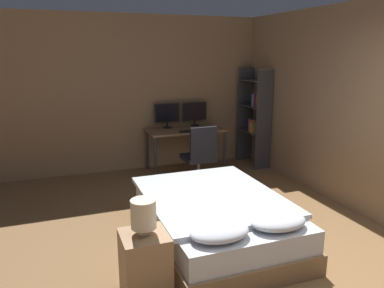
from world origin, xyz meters
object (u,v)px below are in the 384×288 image
at_px(monitor_left, 167,114).
at_px(keyboard, 190,131).
at_px(monitor_right, 195,112).
at_px(computer_mouse, 205,129).
at_px(desk, 186,134).
at_px(bed, 215,219).
at_px(bedside_lamp, 143,214).
at_px(nightstand, 145,265).
at_px(office_chair, 200,160).
at_px(bookshelf, 256,114).

xyz_separation_m(monitor_left, keyboard, (0.26, -0.47, -0.24)).
height_order(monitor_right, computer_mouse, monitor_right).
relative_size(desk, keyboard, 3.59).
bearing_deg(bed, monitor_right, 73.51).
xyz_separation_m(bed, computer_mouse, (0.85, 2.36, 0.51)).
relative_size(bedside_lamp, monitor_left, 0.68).
xyz_separation_m(nightstand, monitor_right, (1.80, 3.50, 0.71)).
distance_m(bedside_lamp, keyboard, 3.39).
xyz_separation_m(desk, office_chair, (-0.03, -0.75, -0.28)).
xyz_separation_m(keyboard, computer_mouse, (0.28, 0.00, 0.01)).
relative_size(desk, bookshelf, 0.77).
height_order(monitor_right, keyboard, monitor_right).
distance_m(desk, monitor_right, 0.49).
relative_size(bed, desk, 1.51).
distance_m(bed, nightstand, 1.17).
bearing_deg(office_chair, monitor_right, 73.62).
bearing_deg(bedside_lamp, computer_mouse, 59.10).
distance_m(bed, monitor_right, 3.04).
distance_m(monitor_right, bookshelf, 1.12).
xyz_separation_m(monitor_left, bookshelf, (1.57, -0.41, -0.03)).
xyz_separation_m(nightstand, office_chair, (1.51, 2.51, 0.09)).
bearing_deg(bedside_lamp, office_chair, 59.07).
height_order(bed, keyboard, keyboard).
bearing_deg(nightstand, bedside_lamp, -90.00).
bearing_deg(monitor_left, office_chair, -76.39).
xyz_separation_m(computer_mouse, office_chair, (-0.31, -0.51, -0.39)).
relative_size(desk, computer_mouse, 19.49).
bearing_deg(monitor_right, keyboard, -119.26).
bearing_deg(nightstand, desk, 64.84).
xyz_separation_m(desk, monitor_left, (-0.26, 0.24, 0.34)).
bearing_deg(nightstand, keyboard, 63.16).
bearing_deg(keyboard, computer_mouse, 0.00).
distance_m(bed, desk, 2.69).
height_order(desk, monitor_left, monitor_left).
relative_size(desk, monitor_left, 3.01).
relative_size(computer_mouse, bookshelf, 0.04).
relative_size(monitor_right, bookshelf, 0.25).
height_order(nightstand, keyboard, keyboard).
relative_size(bedside_lamp, desk, 0.23).
xyz_separation_m(keyboard, bookshelf, (1.31, 0.06, 0.21)).
bearing_deg(keyboard, bed, -103.68).
xyz_separation_m(desk, monitor_right, (0.26, 0.24, 0.34)).
bearing_deg(keyboard, nightstand, -116.84).
bearing_deg(bed, desk, 77.52).
xyz_separation_m(monitor_right, keyboard, (-0.26, -0.47, -0.24)).
bearing_deg(bed, monitor_left, 83.75).
distance_m(office_chair, bookshelf, 1.57).
relative_size(keyboard, bookshelf, 0.21).
bearing_deg(monitor_left, desk, -41.95).
height_order(desk, monitor_right, monitor_right).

